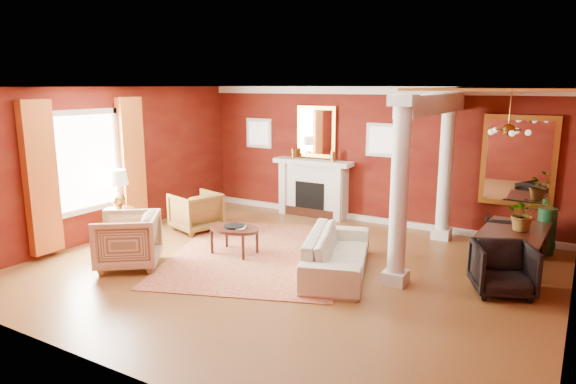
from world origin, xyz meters
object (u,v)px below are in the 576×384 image
Objects in this scene: coffee_table at (234,230)px; armchair_leopard at (196,210)px; sofa at (338,246)px; armchair_stripe at (127,238)px; dining_table at (515,238)px; side_table at (118,195)px.

armchair_leopard is at bearing 152.86° from coffee_table.
armchair_stripe is (-3.06, -1.51, 0.05)m from sofa.
dining_table is at bearing -72.67° from sofa.
side_table is at bearing -166.99° from coffee_table.
armchair_leopard is 0.89× the size of armchair_stripe.
side_table reaches higher than coffee_table.
coffee_table is at bearing 114.98° from dining_table.
dining_table is (6.62, 2.35, -0.44)m from side_table.
side_table is (-4.24, -0.62, 0.48)m from sofa.
side_table reaches higher than sofa.
dining_table is (5.89, 1.02, 0.04)m from armchair_leopard.
dining_table reaches higher than coffee_table.
armchair_leopard is 1.76m from coffee_table.
armchair_leopard is at bearing 61.44° from side_table.
coffee_table is 0.69× the size of side_table.
coffee_table is (1.56, -0.80, 0.00)m from armchair_leopard.
coffee_table is (1.11, 1.41, -0.05)m from armchair_stripe.
side_table is (-2.29, -0.53, 0.48)m from coffee_table.
sofa is at bearing 128.14° from dining_table.
armchair_leopard is 0.63× the size of side_table.
dining_table is (2.38, 1.73, 0.04)m from sofa.
armchair_stripe is 1.02× the size of coffee_table.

